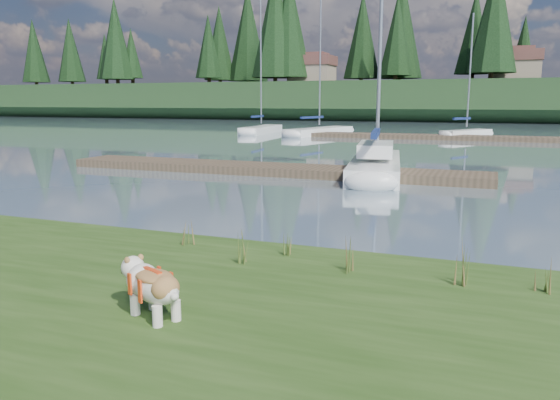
% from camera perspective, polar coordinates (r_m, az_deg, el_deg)
% --- Properties ---
extents(ground, '(200.00, 200.00, 0.00)m').
position_cam_1_polar(ground, '(39.86, 15.89, 6.13)').
color(ground, gray).
rests_on(ground, ground).
extents(bank, '(60.00, 9.00, 0.35)m').
position_cam_1_polar(bank, '(5.76, -23.48, -16.03)').
color(bank, '#304D1B').
rests_on(bank, ground).
extents(ridge, '(200.00, 20.00, 5.00)m').
position_cam_1_polar(ridge, '(82.68, 18.93, 9.68)').
color(ridge, black).
rests_on(ridge, ground).
extents(bulldog, '(1.00, 0.69, 0.59)m').
position_cam_1_polar(bulldog, '(6.06, -13.16, -8.54)').
color(bulldog, silver).
rests_on(bulldog, bank).
extents(sailboat_main, '(3.01, 8.61, 12.20)m').
position_cam_1_polar(sailboat_main, '(20.95, 10.05, 4.07)').
color(sailboat_main, white).
rests_on(sailboat_main, ground).
extents(dock_near, '(16.00, 2.00, 0.30)m').
position_cam_1_polar(dock_near, '(20.30, -1.39, 3.26)').
color(dock_near, '#4C3D2C').
rests_on(dock_near, ground).
extents(dock_far, '(26.00, 2.20, 0.30)m').
position_cam_1_polar(dock_far, '(39.71, 18.79, 6.18)').
color(dock_far, '#4C3D2C').
rests_on(dock_far, ground).
extents(sailboat_bg_0, '(2.09, 7.85, 11.28)m').
position_cam_1_polar(sailboat_bg_0, '(46.33, -1.69, 7.45)').
color(sailboat_bg_0, white).
rests_on(sailboat_bg_0, ground).
extents(sailboat_bg_1, '(3.89, 8.86, 12.91)m').
position_cam_1_polar(sailboat_bg_1, '(43.77, 4.66, 7.26)').
color(sailboat_bg_1, white).
rests_on(sailboat_bg_1, ground).
extents(sailboat_bg_2, '(3.82, 5.48, 8.80)m').
position_cam_1_polar(sailboat_bg_2, '(42.44, 19.25, 6.64)').
color(sailboat_bg_2, white).
rests_on(sailboat_bg_2, ground).
extents(weed_0, '(0.17, 0.14, 0.58)m').
position_cam_1_polar(weed_0, '(7.82, -3.90, -4.94)').
color(weed_0, '#475B23').
rests_on(weed_0, bank).
extents(weed_1, '(0.17, 0.14, 0.40)m').
position_cam_1_polar(weed_1, '(8.25, 0.40, -4.65)').
color(weed_1, '#475B23').
rests_on(weed_1, bank).
extents(weed_2, '(0.17, 0.14, 0.59)m').
position_cam_1_polar(weed_2, '(7.31, 18.65, -6.55)').
color(weed_2, '#475B23').
rests_on(weed_2, bank).
extents(weed_3, '(0.17, 0.14, 0.47)m').
position_cam_1_polar(weed_3, '(8.96, -9.66, -3.41)').
color(weed_3, '#475B23').
rests_on(weed_3, bank).
extents(weed_4, '(0.17, 0.14, 0.52)m').
position_cam_1_polar(weed_4, '(7.50, 7.24, -5.89)').
color(weed_4, '#475B23').
rests_on(weed_4, bank).
extents(weed_5, '(0.17, 0.14, 0.49)m').
position_cam_1_polar(weed_5, '(7.39, 25.80, -7.21)').
color(weed_5, '#475B23').
rests_on(weed_5, bank).
extents(mud_lip, '(60.00, 0.50, 0.14)m').
position_cam_1_polar(mud_lip, '(9.20, -3.82, -5.98)').
color(mud_lip, '#33281C').
rests_on(mud_lip, ground).
extents(conifer_0, '(5.72, 5.72, 14.15)m').
position_cam_1_polar(conifer_0, '(97.05, -16.80, 15.82)').
color(conifer_0, '#382619').
rests_on(conifer_0, ridge).
extents(conifer_1, '(4.40, 4.40, 11.30)m').
position_cam_1_polar(conifer_1, '(92.11, -7.49, 15.63)').
color(conifer_1, '#382619').
rests_on(conifer_1, ridge).
extents(conifer_2, '(6.60, 6.60, 16.05)m').
position_cam_1_polar(conifer_2, '(83.46, 0.96, 17.83)').
color(conifer_2, '#382619').
rests_on(conifer_2, ridge).
extents(conifer_3, '(4.84, 4.84, 12.25)m').
position_cam_1_polar(conifer_3, '(83.24, 12.12, 16.38)').
color(conifer_3, '#382619').
rests_on(conifer_3, ridge).
extents(conifer_4, '(6.16, 6.16, 15.10)m').
position_cam_1_polar(conifer_4, '(76.31, 21.53, 17.51)').
color(conifer_4, '#382619').
rests_on(conifer_4, ridge).
extents(house_0, '(6.30, 5.30, 4.65)m').
position_cam_1_polar(house_0, '(83.79, 3.42, 13.51)').
color(house_0, gray).
rests_on(house_0, ridge).
extents(house_1, '(6.30, 5.30, 4.65)m').
position_cam_1_polar(house_1, '(80.76, 23.43, 12.82)').
color(house_1, gray).
rests_on(house_1, ridge).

